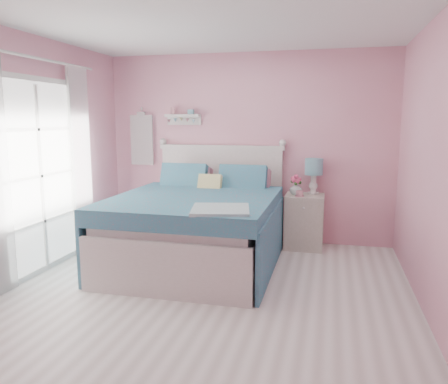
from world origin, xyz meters
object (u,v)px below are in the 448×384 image
at_px(vase, 296,188).
at_px(bed, 199,227).
at_px(nightstand, 304,221).
at_px(table_lamp, 314,169).
at_px(teacup, 300,194).

bearing_deg(vase, bed, -140.77).
relative_size(nightstand, vase, 4.21).
bearing_deg(table_lamp, vase, -149.40).
bearing_deg(vase, teacup, -64.44).
distance_m(bed, table_lamp, 1.75).
height_order(nightstand, vase, vase).
xyz_separation_m(nightstand, vase, (-0.12, -0.02, 0.44)).
relative_size(bed, table_lamp, 4.92).
height_order(bed, teacup, bed).
bearing_deg(nightstand, vase, -172.37).
height_order(bed, table_lamp, bed).
distance_m(bed, teacup, 1.40).
relative_size(table_lamp, teacup, 4.99).
distance_m(nightstand, teacup, 0.42).
distance_m(nightstand, table_lamp, 0.70).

